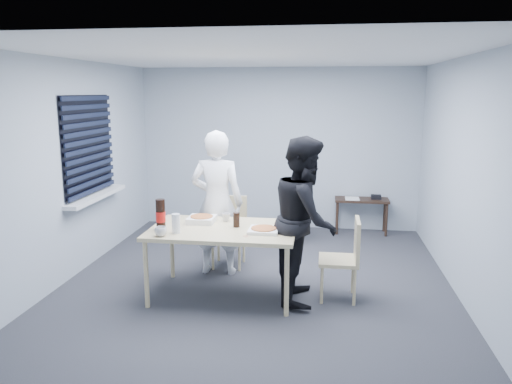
# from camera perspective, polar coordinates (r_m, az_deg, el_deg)

# --- Properties ---
(room) EXTENTS (5.00, 5.00, 5.00)m
(room) POSITION_cam_1_polar(r_m,az_deg,el_deg) (6.71, -18.31, 4.19)
(room) COLOR #2D2D32
(room) RESTS_ON ground
(dining_table) EXTENTS (1.57, 1.00, 0.77)m
(dining_table) POSITION_cam_1_polar(r_m,az_deg,el_deg) (5.44, -3.75, -4.73)
(dining_table) COLOR beige
(dining_table) RESTS_ON ground
(chair_far) EXTENTS (0.42, 0.42, 0.89)m
(chair_far) POSITION_cam_1_polar(r_m,az_deg,el_deg) (6.48, -3.03, -3.87)
(chair_far) COLOR beige
(chair_far) RESTS_ON ground
(chair_right) EXTENTS (0.42, 0.42, 0.89)m
(chair_right) POSITION_cam_1_polar(r_m,az_deg,el_deg) (5.47, 10.33, -6.94)
(chair_right) COLOR beige
(chair_right) RESTS_ON ground
(person_white) EXTENTS (0.65, 0.42, 1.77)m
(person_white) POSITION_cam_1_polar(r_m,az_deg,el_deg) (6.10, -4.48, -1.25)
(person_white) COLOR white
(person_white) RESTS_ON ground
(person_black) EXTENTS (0.47, 0.86, 1.77)m
(person_black) POSITION_cam_1_polar(r_m,az_deg,el_deg) (5.32, 5.64, -3.13)
(person_black) COLOR black
(person_black) RESTS_ON ground
(side_table) EXTENTS (0.84, 0.37, 0.56)m
(side_table) POSITION_cam_1_polar(r_m,az_deg,el_deg) (8.06, 11.98, -1.32)
(side_table) COLOR #2F2016
(side_table) RESTS_ON ground
(stool) EXTENTS (0.32, 0.32, 0.44)m
(stool) POSITION_cam_1_polar(r_m,az_deg,el_deg) (7.43, 4.06, -3.31)
(stool) COLOR black
(stool) RESTS_ON ground
(backpack) EXTENTS (0.33, 0.24, 0.46)m
(backpack) POSITION_cam_1_polar(r_m,az_deg,el_deg) (7.34, 4.08, -0.81)
(backpack) COLOR #5A5E66
(backpack) RESTS_ON stool
(pizza_box_a) EXTENTS (0.30, 0.30, 0.07)m
(pizza_box_a) POSITION_cam_1_polar(r_m,az_deg,el_deg) (5.67, -6.23, -3.11)
(pizza_box_a) COLOR white
(pizza_box_a) RESTS_ON dining_table
(pizza_box_b) EXTENTS (0.31, 0.31, 0.04)m
(pizza_box_b) POSITION_cam_1_polar(r_m,az_deg,el_deg) (5.27, 0.88, -4.34)
(pizza_box_b) COLOR white
(pizza_box_b) RESTS_ON dining_table
(mug_a) EXTENTS (0.17, 0.17, 0.10)m
(mug_a) POSITION_cam_1_polar(r_m,az_deg,el_deg) (5.19, -10.84, -4.46)
(mug_a) COLOR silver
(mug_a) RESTS_ON dining_table
(mug_b) EXTENTS (0.10, 0.10, 0.09)m
(mug_b) POSITION_cam_1_polar(r_m,az_deg,el_deg) (5.69, -3.44, -2.90)
(mug_b) COLOR silver
(mug_b) RESTS_ON dining_table
(cola_glass) EXTENTS (0.08, 0.08, 0.16)m
(cola_glass) POSITION_cam_1_polar(r_m,az_deg,el_deg) (5.44, -2.26, -3.19)
(cola_glass) COLOR black
(cola_glass) RESTS_ON dining_table
(soda_bottle) EXTENTS (0.10, 0.10, 0.33)m
(soda_bottle) POSITION_cam_1_polar(r_m,az_deg,el_deg) (5.40, -10.84, -2.63)
(soda_bottle) COLOR black
(soda_bottle) RESTS_ON dining_table
(plastic_cups) EXTENTS (0.10, 0.10, 0.21)m
(plastic_cups) POSITION_cam_1_polar(r_m,az_deg,el_deg) (5.27, -9.14, -3.57)
(plastic_cups) COLOR silver
(plastic_cups) RESTS_ON dining_table
(rubber_band) EXTENTS (0.05, 0.05, 0.00)m
(rubber_band) POSITION_cam_1_polar(r_m,az_deg,el_deg) (5.11, -1.18, -5.08)
(rubber_band) COLOR red
(rubber_band) RESTS_ON dining_table
(papers) EXTENTS (0.23, 0.31, 0.00)m
(papers) POSITION_cam_1_polar(r_m,az_deg,el_deg) (8.02, 10.94, -0.74)
(papers) COLOR white
(papers) RESTS_ON side_table
(black_box) EXTENTS (0.18, 0.15, 0.07)m
(black_box) POSITION_cam_1_polar(r_m,az_deg,el_deg) (8.06, 13.56, -0.56)
(black_box) COLOR black
(black_box) RESTS_ON side_table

